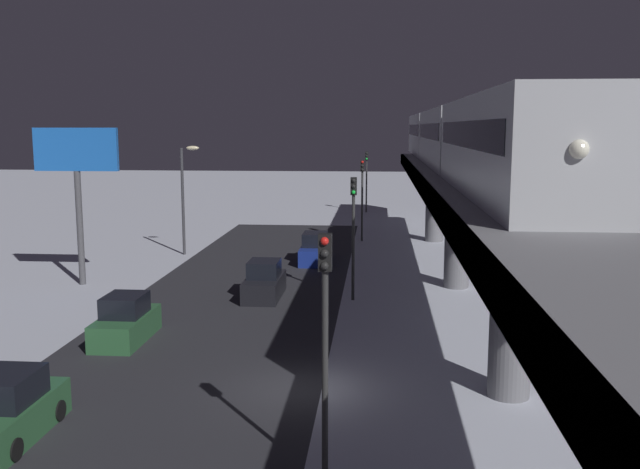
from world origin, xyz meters
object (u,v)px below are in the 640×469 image
traffic_light_mid (353,220)px  sedan_blue (315,250)px  subway_train (452,137)px  traffic_light_far (362,188)px  traffic_light_near (325,323)px  traffic_light_distant (367,173)px  sedan_black (264,282)px  sedan_green_2 (126,322)px  sedan_green (8,413)px  commercial_billboard (77,165)px

traffic_light_mid → sedan_blue: bearing=-74.2°
subway_train → traffic_light_far: 13.16m
subway_train → sedan_blue: subway_train is taller
traffic_light_far → traffic_light_mid: bearing=90.0°
traffic_light_near → traffic_light_far: 38.30m
sedan_blue → traffic_light_distant: 28.42m
traffic_light_near → sedan_black: bearing=-76.3°
sedan_green_2 → traffic_light_near: 15.03m
sedan_blue → sedan_green_2: size_ratio=1.12×
sedan_green_2 → traffic_light_far: (-9.30, -26.99, 3.40)m
sedan_black → traffic_light_mid: traffic_light_mid is taller
sedan_green → traffic_light_distant: bearing=-99.5°
sedan_green_2 → traffic_light_mid: 12.63m
traffic_light_far → subway_train: bearing=117.1°
sedan_green_2 → traffic_light_mid: bearing=-139.9°
subway_train → traffic_light_mid: bearing=54.7°
subway_train → sedan_green_2: (14.99, 15.87, -7.56)m
subway_train → traffic_light_near: size_ratio=8.67×
subway_train → traffic_light_mid: subway_train is taller
traffic_light_far → traffic_light_distant: bearing=-90.0°
subway_train → traffic_light_mid: 10.68m
traffic_light_mid → traffic_light_distant: same height
sedan_green_2 → traffic_light_distant: (-9.30, -46.14, 3.40)m
subway_train → sedan_green: bearing=59.4°
sedan_blue → sedan_green_2: bearing=-109.5°
sedan_green → subway_train: bearing=-120.6°
sedan_blue → commercial_billboard: 16.11m
subway_train → traffic_light_mid: (5.69, 8.03, -4.16)m
subway_train → traffic_light_far: subway_train is taller
sedan_black → sedan_green_2: bearing=-119.8°
sedan_green → sedan_green_2: (-0.00, -9.47, 0.01)m
traffic_light_mid → sedan_green: bearing=61.8°
subway_train → sedan_black: 15.05m
traffic_light_near → subway_train: bearing=-101.8°
sedan_black → traffic_light_near: traffic_light_near is taller
subway_train → sedan_blue: size_ratio=12.06×
traffic_light_distant → traffic_light_far: bearing=90.0°
subway_train → sedan_black: subway_train is taller
commercial_billboard → sedan_green_2: bearing=121.7°
sedan_black → traffic_light_far: (-4.70, -18.97, 3.40)m
sedan_green → sedan_black: size_ratio=1.02×
subway_train → sedan_blue: (8.59, -2.20, -7.56)m
sedan_green_2 → commercial_billboard: size_ratio=0.46×
traffic_light_near → traffic_light_far: size_ratio=1.00×
sedan_green_2 → traffic_light_near: size_ratio=0.64×
traffic_light_mid → sedan_black: bearing=-2.2°
sedan_blue → subway_train: bearing=-14.4°
subway_train → sedan_green: subway_train is taller
sedan_blue → sedan_green_2: 19.17m
sedan_blue → commercial_billboard: size_ratio=0.52×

